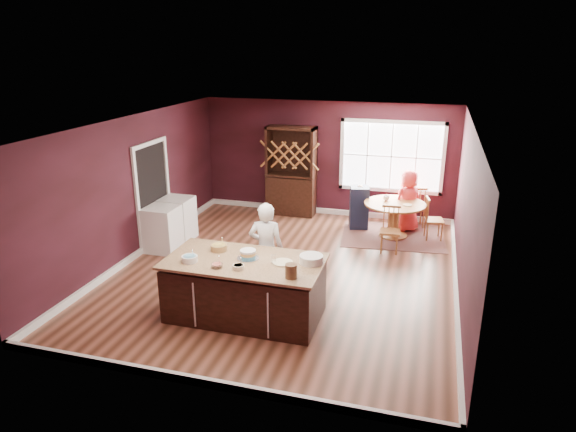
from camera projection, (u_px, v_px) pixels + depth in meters
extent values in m
plane|color=brown|center=(286.00, 271.00, 9.39)|extent=(7.00, 7.00, 0.00)
plane|color=white|center=(286.00, 123.00, 8.53)|extent=(7.00, 7.00, 0.00)
plane|color=#3E1521|center=(327.00, 159.00, 12.15)|extent=(6.00, 0.00, 6.00)
plane|color=#3E1521|center=(199.00, 288.00, 5.77)|extent=(6.00, 0.00, 6.00)
plane|color=#3E1521|center=(134.00, 188.00, 9.74)|extent=(0.00, 7.00, 7.00)
plane|color=#3E1521|center=(466.00, 216.00, 8.18)|extent=(0.00, 7.00, 7.00)
cube|color=black|center=(245.00, 291.00, 7.74)|extent=(2.26, 1.15, 0.83)
cube|color=tan|center=(244.00, 261.00, 7.58)|extent=(2.34, 1.23, 0.04)
cylinder|color=brown|center=(393.00, 235.00, 11.06)|extent=(0.60, 0.60, 0.04)
cylinder|color=brown|center=(394.00, 221.00, 10.95)|extent=(0.22, 0.22, 0.67)
cylinder|color=brown|center=(395.00, 204.00, 10.83)|extent=(1.29, 1.29, 0.04)
imported|color=silver|center=(266.00, 249.00, 8.33)|extent=(0.62, 0.45, 1.57)
cylinder|color=silver|center=(190.00, 259.00, 7.51)|extent=(0.23, 0.23, 0.09)
cylinder|color=#9F8454|center=(219.00, 248.00, 7.91)|extent=(0.25, 0.25, 0.10)
cylinder|color=silver|center=(217.00, 266.00, 7.31)|extent=(0.17, 0.17, 0.06)
cylinder|color=#F4DFC0|center=(238.00, 267.00, 7.27)|extent=(0.17, 0.17, 0.06)
cylinder|color=silver|center=(274.00, 259.00, 7.44)|extent=(0.07, 0.07, 0.13)
cylinder|color=beige|center=(283.00, 262.00, 7.47)|extent=(0.30, 0.30, 0.02)
cylinder|color=silver|center=(311.00, 259.00, 7.46)|extent=(0.35, 0.35, 0.12)
cylinder|color=brown|center=(291.00, 271.00, 6.98)|extent=(0.17, 0.17, 0.20)
cube|color=brown|center=(393.00, 236.00, 11.06)|extent=(2.30, 1.86, 0.01)
imported|color=red|center=(408.00, 201.00, 11.19)|extent=(0.80, 0.76, 1.37)
cylinder|color=beige|center=(408.00, 205.00, 10.67)|extent=(0.19, 0.19, 0.01)
imported|color=white|center=(386.00, 198.00, 11.00)|extent=(0.16, 0.16, 0.10)
cube|color=#3C2817|center=(291.00, 171.00, 12.19)|extent=(1.16, 0.48, 2.12)
cube|color=white|center=(162.00, 229.00, 10.19)|extent=(0.62, 0.60, 0.90)
cube|color=white|center=(178.00, 219.00, 10.78)|extent=(0.62, 0.60, 0.91)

